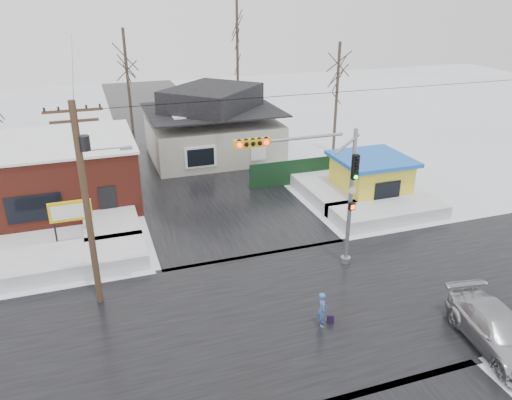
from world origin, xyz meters
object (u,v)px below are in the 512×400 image
object	(u,v)px
utility_pole	(87,195)
traffic_signal	(322,183)
kiosk	(370,178)
marquee_sign	(71,212)
car	(498,331)
pedestrian	(322,310)

from	to	relation	value
utility_pole	traffic_signal	bearing A→B (deg)	-2.95
traffic_signal	utility_pole	xyz separation A→B (m)	(-10.36, 0.53, 0.57)
utility_pole	kiosk	size ratio (longest dim) A/B	1.96
traffic_signal	marquee_sign	bearing A→B (deg)	150.28
marquee_sign	car	size ratio (longest dim) A/B	0.50
utility_pole	pedestrian	bearing A→B (deg)	-29.28
pedestrian	car	bearing A→B (deg)	-101.91
kiosk	traffic_signal	bearing A→B (deg)	-135.16
utility_pole	kiosk	xyz separation A→B (m)	(17.43, 6.49, -3.65)
traffic_signal	utility_pole	distance (m)	10.39
traffic_signal	utility_pole	size ratio (longest dim) A/B	0.78
utility_pole	pedestrian	distance (m)	10.67
car	kiosk	bearing A→B (deg)	86.60
kiosk	car	world-z (taller)	kiosk
utility_pole	marquee_sign	distance (m)	6.87
car	pedestrian	bearing A→B (deg)	158.13
traffic_signal	kiosk	xyz separation A→B (m)	(7.07, 7.03, -3.08)
traffic_signal	car	size ratio (longest dim) A/B	1.37
traffic_signal	utility_pole	world-z (taller)	utility_pole
traffic_signal	kiosk	size ratio (longest dim) A/B	1.52
traffic_signal	kiosk	distance (m)	10.43
traffic_signal	pedestrian	distance (m)	5.96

